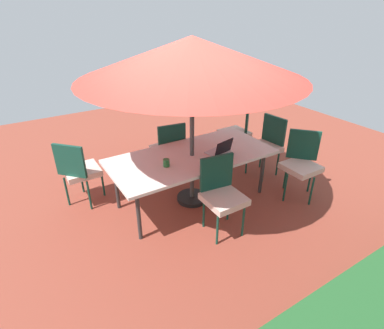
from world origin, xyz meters
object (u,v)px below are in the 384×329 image
Objects in this scene: chair_north at (222,192)px; chair_west at (267,143)px; cup at (166,163)px; chair_southeast at (79,169)px; laptop at (220,150)px; dining_table at (192,158)px; chair_northwest at (301,162)px; patio_umbrella at (192,58)px; chair_southwest at (238,130)px; chair_south at (169,147)px.

chair_north is 1.00× the size of chair_west.
chair_southeast is at bearing -43.53° from cup.
laptop is (-1.73, 0.92, 0.23)m from chair_southeast.
cup is (0.81, -0.05, 0.00)m from laptop.
dining_table is 0.47m from cup.
chair_northwest is at bearing -8.41° from chair_west.
chair_southwest is (-1.42, -0.73, -1.46)m from patio_umbrella.
chair_south is at bearing -133.38° from chair_southeast.
chair_northwest is at bearing 44.61° from chair_southwest.
chair_northwest is (-2.80, 1.47, 0.00)m from chair_southeast.
patio_umbrella is at bearing -18.43° from chair_southwest.
chair_west is (-0.03, -0.74, 0.00)m from chair_northwest.
laptop is (-0.36, 0.15, -1.23)m from patio_umbrella.
chair_west is at bearing 134.99° from chair_northwest.
patio_umbrella is at bearing -94.74° from chair_west.
chair_northwest is 2.70× the size of laptop.
chair_southeast is 9.74× the size of cup.
chair_north and chair_southeast have the same top height.
chair_north is 2.01m from chair_southeast.
chair_southeast is at bearing -110.65° from chair_west.
cup is (1.91, 0.14, 0.23)m from chair_west.
chair_south and chair_southwest have the same top height.
chair_northwest is 1.00× the size of chair_southwest.
dining_table is 0.40m from laptop.
patio_umbrella reaches higher than chair_north.
chair_southeast and chair_southwest have the same top height.
laptop is at bearing 157.24° from dining_table.
chair_southeast is at bearing -39.83° from laptop.
chair_southeast and chair_west have the same top height.
dining_table is 2.32× the size of chair_north.
chair_west is at bearing -175.83° from cup.
laptop is at bearing 157.24° from patio_umbrella.
dining_table is 1.32m from patio_umbrella.
chair_west is (-1.46, -0.04, -1.46)m from patio_umbrella.
patio_umbrella is 2.17m from chair_southwest.
chair_southeast reaches higher than laptop.
chair_north is 1.00× the size of chair_northwest.
chair_north is 0.80m from cup.
dining_table is 6.26× the size of laptop.
patio_umbrella is 2.85× the size of chair_southwest.
chair_southwest is at bearing 176.65° from chair_west.
laptop is at bearing 118.41° from chair_south.
chair_west is (-1.46, -0.04, -0.14)m from dining_table.
patio_umbrella is 2.85× the size of chair_north.
chair_northwest is 1.22m from laptop.
laptop is at bearing -5.83° from chair_southwest.
chair_south is 0.98m from laptop.
chair_south is at bearing -92.73° from patio_umbrella.
dining_table is at bearing -18.43° from chair_southwest.
chair_southwest is at bearing -152.09° from laptop.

